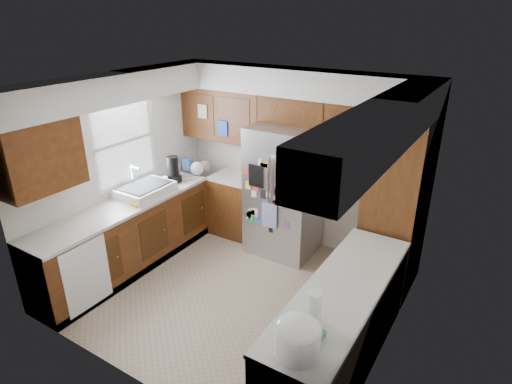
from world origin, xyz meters
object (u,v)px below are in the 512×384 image
Objects in this scene: rice_cooker at (298,336)px; paper_towel at (314,306)px; pantry at (396,206)px; fridge at (284,191)px.

paper_towel is at bearing 97.44° from rice_cooker.
pantry is 1.19× the size of fridge.
rice_cooker is (1.50, -2.58, 0.17)m from fridge.
rice_cooker is at bearing -90.01° from pantry.
pantry is 2.15m from paper_towel.
fridge is 5.26× the size of rice_cooker.
rice_cooker reaches higher than paper_towel.
fridge is 6.88× the size of paper_towel.
fridge reaches higher than paper_towel.
rice_cooker is at bearing -59.87° from fridge.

